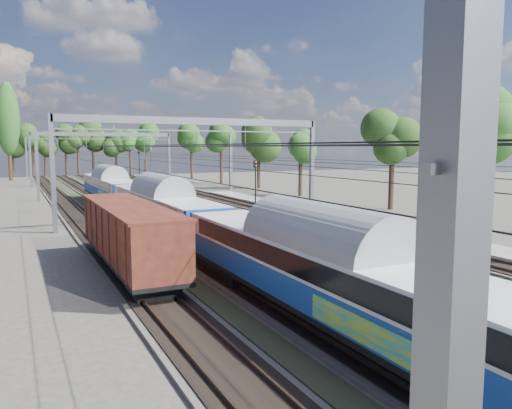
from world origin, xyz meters
name	(u,v)px	position (x,y,z in m)	size (l,w,h in m)	color
ground	(506,347)	(0.00, 0.00, 0.00)	(220.00, 220.00, 0.00)	#47423A
track_bed	(154,204)	(0.00, 45.00, 0.10)	(21.00, 130.00, 0.34)	#47423A
platform	(385,228)	(12.00, 20.00, 0.15)	(3.00, 70.00, 0.30)	gray
catenary	(140,148)	(0.33, 52.69, 6.40)	(25.65, 130.00, 9.00)	slate
tree_belt	(129,139)	(6.99, 90.45, 8.04)	(39.70, 101.13, 11.57)	black
poplar	(8,119)	(-14.50, 98.00, 11.89)	(4.40, 4.40, 19.04)	black
emu_train	(163,201)	(-4.50, 24.86, 2.61)	(3.03, 64.06, 4.43)	black
freight_boxcar	(129,233)	(-9.00, 15.20, 2.11)	(2.78, 13.43, 3.46)	black
worker	(102,178)	(0.48, 83.35, 0.90)	(0.65, 0.43, 1.79)	black
signal_near	(256,183)	(5.09, 29.11, 3.40)	(0.36, 0.33, 5.37)	black
signal_far	(139,162)	(7.37, 83.75, 3.74)	(0.38, 0.35, 5.91)	black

